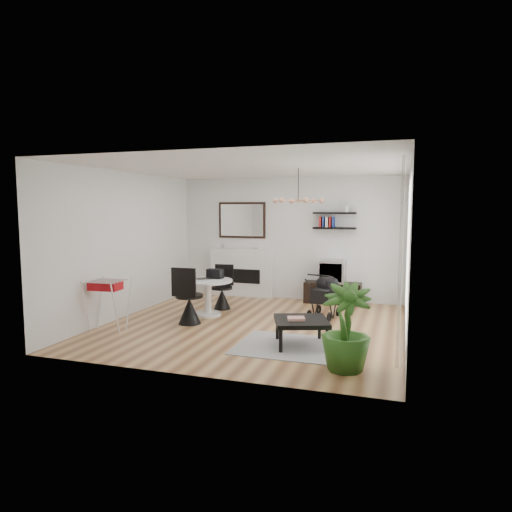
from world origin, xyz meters
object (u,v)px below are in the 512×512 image
(tv_console, at_px, (333,293))
(coffee_table, at_px, (301,322))
(dining_table, at_px, (208,292))
(stroller, at_px, (325,297))
(potted_plant, at_px, (346,327))
(fireplace, at_px, (241,267))
(crt_tv, at_px, (332,271))
(drying_rack, at_px, (108,304))

(tv_console, xyz_separation_m, coffee_table, (0.01, -3.19, 0.14))
(dining_table, height_order, stroller, stroller)
(tv_console, distance_m, stroller, 1.30)
(dining_table, bearing_deg, potted_plant, -37.32)
(dining_table, relative_size, stroller, 1.08)
(fireplace, bearing_deg, potted_plant, -55.30)
(fireplace, relative_size, potted_plant, 1.97)
(dining_table, xyz_separation_m, coffee_table, (2.09, -1.33, -0.09))
(stroller, distance_m, coffee_table, 1.90)
(fireplace, distance_m, crt_tv, 2.11)
(drying_rack, bearing_deg, fireplace, 69.25)
(tv_console, relative_size, dining_table, 1.27)
(drying_rack, bearing_deg, tv_console, 42.74)
(crt_tv, xyz_separation_m, drying_rack, (-3.19, -3.36, -0.24))
(dining_table, bearing_deg, tv_console, 41.85)
(tv_console, xyz_separation_m, stroller, (0.05, -1.30, 0.15))
(tv_console, bearing_deg, dining_table, -138.15)
(crt_tv, bearing_deg, drying_rack, -133.50)
(crt_tv, distance_m, dining_table, 2.78)
(coffee_table, bearing_deg, dining_table, 147.41)
(fireplace, height_order, dining_table, fireplace)
(tv_console, relative_size, potted_plant, 1.09)
(potted_plant, bearing_deg, fireplace, 124.70)
(stroller, distance_m, potted_plant, 2.82)
(crt_tv, bearing_deg, dining_table, -137.93)
(dining_table, relative_size, coffee_table, 0.96)
(dining_table, distance_m, stroller, 2.20)
(tv_console, height_order, crt_tv, crt_tv)
(crt_tv, bearing_deg, tv_console, 9.47)
(tv_console, bearing_deg, coffee_table, -89.79)
(potted_plant, bearing_deg, tv_console, 100.63)
(crt_tv, relative_size, drying_rack, 0.64)
(tv_console, xyz_separation_m, dining_table, (-2.08, -1.86, 0.23))
(crt_tv, xyz_separation_m, dining_table, (-2.06, -1.86, -0.24))
(crt_tv, xyz_separation_m, stroller, (0.07, -1.29, -0.32))
(drying_rack, xyz_separation_m, coffee_table, (3.22, 0.17, -0.09))
(fireplace, relative_size, tv_console, 1.81)
(potted_plant, bearing_deg, stroller, 104.57)
(crt_tv, xyz_separation_m, potted_plant, (0.77, -4.01, -0.14))
(drying_rack, bearing_deg, dining_table, 49.43)
(coffee_table, relative_size, potted_plant, 0.88)
(tv_console, xyz_separation_m, drying_rack, (-3.21, -3.36, 0.23))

